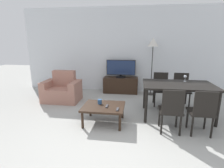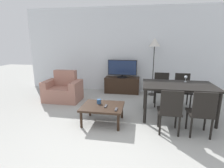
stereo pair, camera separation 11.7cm
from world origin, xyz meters
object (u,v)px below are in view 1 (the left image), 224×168
at_px(cup_white_near, 100,102).
at_px(dining_chair_far, 181,88).
at_px(dining_table, 178,87).
at_px(dining_chair_far_left, 161,87).
at_px(coffee_table, 104,108).
at_px(remote_secondary, 107,106).
at_px(floor_lamp, 153,46).
at_px(dining_chair_near, 171,109).
at_px(tv_stand, 121,85).
at_px(tv, 121,69).
at_px(wine_glass_left, 185,77).
at_px(armchair, 62,91).
at_px(dining_chair_near_right, 202,111).
at_px(remote_primary, 118,109).

bearing_deg(cup_white_near, dining_chair_far, 32.49).
xyz_separation_m(dining_table, dining_chair_far_left, (-0.26, 0.77, -0.20)).
relative_size(coffee_table, remote_secondary, 5.56).
relative_size(dining_chair_far_left, floor_lamp, 0.48).
height_order(coffee_table, dining_chair_near, dining_chair_near).
bearing_deg(remote_secondary, dining_chair_near, -8.84).
xyz_separation_m(dining_chair_near, cup_white_near, (-1.38, 0.33, -0.05)).
height_order(dining_chair_far_left, remote_secondary, dining_chair_far_left).
xyz_separation_m(dining_chair_near, floor_lamp, (-0.18, 2.39, 1.05)).
height_order(tv_stand, dining_chair_far_left, dining_chair_far_left).
bearing_deg(dining_chair_far_left, remote_secondary, -131.71).
relative_size(remote_secondary, cup_white_near, 1.59).
bearing_deg(dining_chair_far_left, dining_table, -71.25).
distance_m(dining_table, remote_secondary, 1.60).
bearing_deg(tv, cup_white_near, -96.25).
distance_m(dining_chair_near, wine_glass_left, 1.20).
bearing_deg(remote_secondary, dining_table, 21.66).
bearing_deg(tv, coffee_table, -93.39).
bearing_deg(wine_glass_left, dining_chair_far_left, 133.16).
bearing_deg(armchair, tv, 33.99).
height_order(armchair, floor_lamp, floor_lamp).
relative_size(tv, dining_chair_far_left, 1.10).
bearing_deg(floor_lamp, tv_stand, 175.94).
height_order(tv, dining_chair_far_left, tv).
bearing_deg(dining_chair_near_right, tv_stand, 124.06).
xyz_separation_m(tv_stand, floor_lamp, (0.96, -0.07, 1.26)).
height_order(armchair, dining_chair_near, dining_chair_near).
height_order(dining_chair_far, floor_lamp, floor_lamp).
bearing_deg(coffee_table, dining_chair_far_left, 45.71).
relative_size(dining_chair_far, cup_white_near, 8.90).
distance_m(tv, dining_table, 2.20).
relative_size(dining_chair_far, floor_lamp, 0.48).
relative_size(tv, floor_lamp, 0.53).
bearing_deg(dining_chair_near_right, tv, 124.09).
distance_m(remote_primary, remote_secondary, 0.27).
relative_size(remote_primary, wine_glass_left, 1.03).
bearing_deg(remote_secondary, cup_white_near, 141.51).
bearing_deg(wine_glass_left, dining_chair_far, 82.76).
height_order(armchair, dining_table, armchair).
relative_size(dining_chair_near_right, cup_white_near, 8.90).
bearing_deg(dining_chair_far_left, coffee_table, -134.29).
bearing_deg(cup_white_near, dining_table, 15.08).
bearing_deg(dining_chair_far, wine_glass_left, -97.24).
height_order(coffee_table, dining_table, dining_table).
relative_size(coffee_table, dining_chair_far, 0.99).
bearing_deg(dining_table, tv_stand, 129.64).
distance_m(dining_table, wine_glass_left, 0.39).
bearing_deg(dining_chair_far_left, floor_lamp, 102.10).
xyz_separation_m(dining_table, floor_lamp, (-0.44, 1.62, 0.84)).
xyz_separation_m(tv_stand, remote_primary, (0.17, -2.41, 0.13)).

